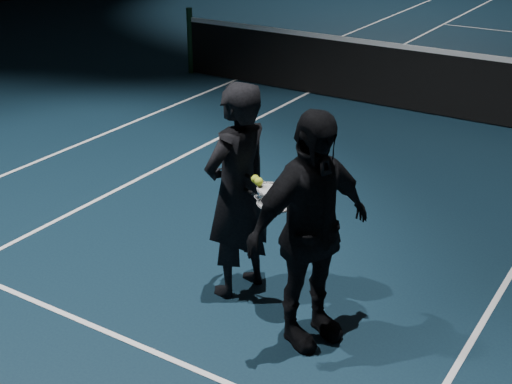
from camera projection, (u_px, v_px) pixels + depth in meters
net_post_left at (190, 41)px, 12.06m from camera, size 0.10×0.10×1.10m
player_a at (237, 192)px, 5.60m from camera, size 0.55×0.72×1.78m
player_b at (310, 231)px, 4.99m from camera, size 0.81×1.13×1.78m
racket_lower at (273, 205)px, 5.26m from camera, size 0.71×0.44×0.03m
racket_upper at (273, 191)px, 5.28m from camera, size 0.71×0.39×0.10m
tennis_balls at (258, 178)px, 5.34m from camera, size 0.12×0.10×0.12m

